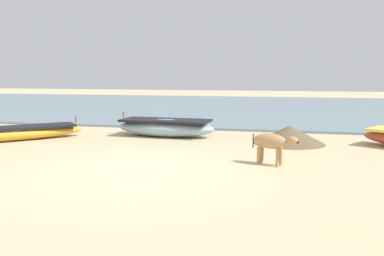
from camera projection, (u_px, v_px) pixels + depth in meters
ground at (135, 172)px, 8.32m from camera, size 80.00×80.00×0.00m
sea_water at (235, 107)px, 24.09m from camera, size 60.00×20.00×0.08m
fishing_boat_2 at (2, 134)px, 12.02m from camera, size 4.00×3.82×0.61m
fishing_boat_6 at (166, 127)px, 12.95m from camera, size 3.21×1.33×0.75m
calf_far_tan at (272, 142)px, 8.88m from camera, size 1.03×0.61×0.69m
debris_pile_1 at (289, 135)px, 11.66m from camera, size 2.85×2.85×0.50m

